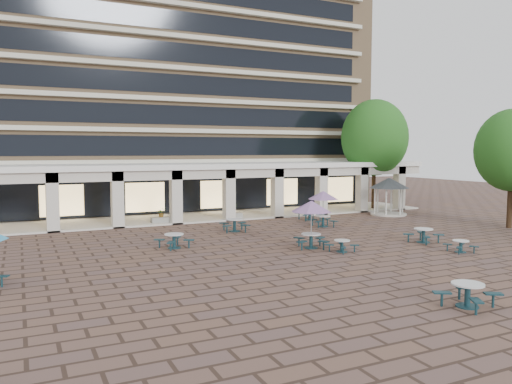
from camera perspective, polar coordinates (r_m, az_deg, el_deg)
ground at (r=26.85m, az=2.87°, el=-6.90°), size 120.00×120.00×0.00m
apartment_building at (r=50.69m, az=-11.22°, el=12.82°), size 40.00×15.50×25.20m
retail_arcade at (r=40.01m, az=-7.23°, el=1.26°), size 42.00×6.60×4.40m
picnic_table_1 at (r=19.11m, az=23.03°, el=-10.55°), size 2.17×2.17×0.84m
picnic_table_2 at (r=28.89m, az=22.35°, el=-5.64°), size 1.60×1.60×0.64m
picnic_table_6 at (r=27.77m, az=6.35°, el=-1.85°), size 2.28×2.28×2.63m
picnic_table_7 at (r=27.24m, az=9.80°, el=-5.97°), size 1.68×1.68×0.64m
picnic_table_9 at (r=33.53m, az=-2.47°, el=-3.67°), size 2.17×2.17×0.85m
picnic_table_10 at (r=31.15m, az=18.59°, el=-4.59°), size 2.12×2.12×0.83m
picnic_table_11 at (r=35.72m, az=7.69°, el=-0.52°), size 2.20×2.20×2.54m
picnic_table_12 at (r=28.23m, az=-9.34°, el=-5.38°), size 2.11×2.11×0.80m
picnic_table_13 at (r=39.23m, az=6.14°, el=-2.46°), size 2.02×2.02×0.85m
gazebo at (r=43.32m, az=14.96°, el=0.53°), size 3.35×3.35×3.11m
tree_east_a at (r=38.99m, az=27.22°, el=4.26°), size 5.00×5.00×8.32m
tree_east_c at (r=46.93m, az=13.40°, el=6.05°), size 6.04×6.04×10.07m
planter_left at (r=37.57m, az=-10.76°, el=-2.93°), size 1.50×0.63×1.18m
planter_right at (r=39.39m, az=-2.69°, el=-2.45°), size 1.50×0.72×1.23m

